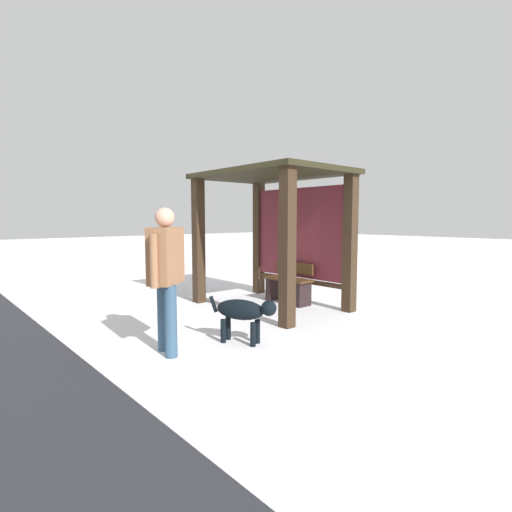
% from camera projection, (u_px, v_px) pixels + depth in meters
% --- Properties ---
extents(ground_plane, '(60.00, 60.00, 0.00)m').
position_uv_depth(ground_plane, '(270.00, 306.00, 7.17)').
color(ground_plane, white).
extents(bus_shelter, '(2.63, 1.83, 2.40)m').
position_uv_depth(bus_shelter, '(279.00, 213.00, 7.16)').
color(bus_shelter, '#332416').
rests_on(bus_shelter, ground).
extents(bench_left_inside, '(0.97, 0.38, 0.76)m').
position_uv_depth(bench_left_inside, '(289.00, 285.00, 7.45)').
color(bench_left_inside, '#432A15').
rests_on(bench_left_inside, ground).
extents(person_walking, '(0.47, 0.58, 1.71)m').
position_uv_depth(person_walking, '(166.00, 269.00, 4.58)').
color(person_walking, '#926443').
rests_on(person_walking, ground).
extents(dog, '(0.85, 0.52, 0.58)m').
position_uv_depth(dog, '(244.00, 312.00, 5.02)').
color(dog, black).
rests_on(dog, ground).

